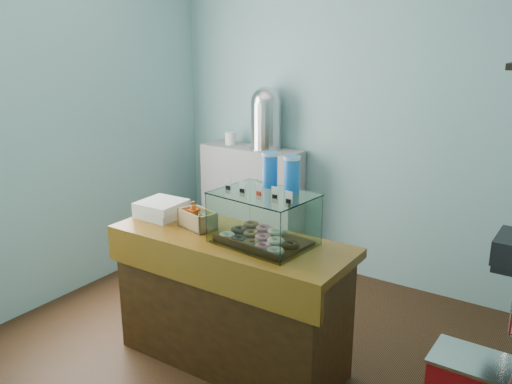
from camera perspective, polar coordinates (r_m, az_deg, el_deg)
The scene contains 8 objects.
ground at distance 4.04m, azimuth -0.38°, elevation -15.62°, with size 3.50×3.50×0.00m, color black.
room_shell at distance 3.44m, azimuth 0.00°, elevation 9.12°, with size 3.54×3.04×2.82m.
counter at distance 3.63m, azimuth -2.69°, elevation -11.26°, with size 1.60×0.60×0.90m.
back_shelf at distance 5.26m, azimuth -0.43°, elevation -1.15°, with size 1.00×0.32×1.10m, color gray.
display_case at distance 3.31m, azimuth 1.09°, elevation -2.42°, with size 0.62×0.49×0.54m.
condiment_crate at distance 3.60m, azimuth -6.23°, elevation -2.82°, with size 0.28×0.21×0.17m.
pastry_boxes at distance 3.85m, azimuth -9.90°, elevation -1.75°, with size 0.31×0.31×0.12m.
coffee_urn at distance 5.01m, azimuth 1.07°, elevation 7.95°, with size 0.31×0.31×0.58m.
Camera 1 is at (1.92, -2.83, 2.15)m, focal length 38.00 mm.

